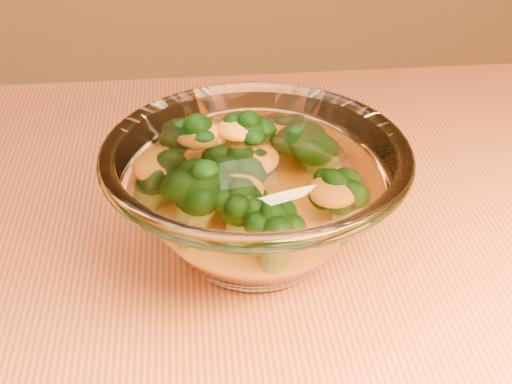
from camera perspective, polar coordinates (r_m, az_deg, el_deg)
table at (r=0.61m, az=3.91°, el=-15.06°), size 1.20×0.80×0.75m
glass_bowl at (r=0.55m, az=0.00°, el=-0.44°), size 0.23×0.23×0.10m
cheese_sauce at (r=0.56m, az=0.00°, el=-2.29°), size 0.12×0.12×0.03m
broccoli_heap at (r=0.55m, az=-0.98°, el=1.49°), size 0.15×0.15×0.08m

